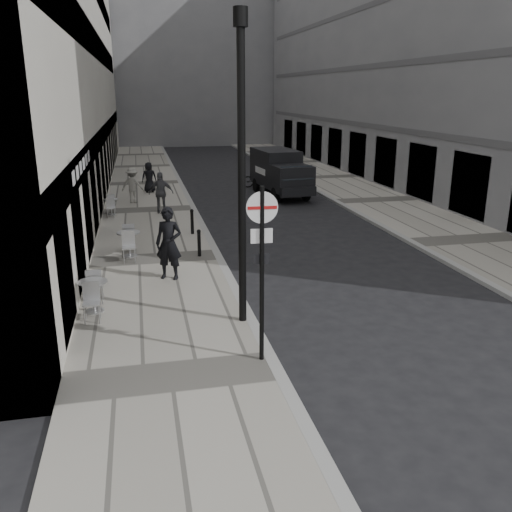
{
  "coord_description": "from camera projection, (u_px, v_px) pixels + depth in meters",
  "views": [
    {
      "loc": [
        -2.37,
        -6.45,
        5.2
      ],
      "look_at": [
        0.29,
        5.78,
        1.4
      ],
      "focal_mm": 38.0,
      "sensor_mm": 36.0,
      "label": 1
    }
  ],
  "objects": [
    {
      "name": "lamppost",
      "position": [
        242.0,
        159.0,
        11.51
      ],
      "size": [
        0.3,
        0.3,
        6.7
      ],
      "color": "black",
      "rests_on": "sidewalk"
    },
    {
      "name": "panel_van",
      "position": [
        279.0,
        170.0,
        28.02
      ],
      "size": [
        2.26,
        5.07,
        2.32
      ],
      "rotation": [
        0.0,
        0.0,
        0.09
      ],
      "color": "black",
      "rests_on": "ground"
    },
    {
      "name": "sidewalk",
      "position": [
        149.0,
        211.0,
        24.43
      ],
      "size": [
        4.0,
        60.0,
        0.12
      ],
      "primitive_type": "cube",
      "color": "#9E998F",
      "rests_on": "ground"
    },
    {
      "name": "cafe_table_far",
      "position": [
        111.0,
        205.0,
        23.23
      ],
      "size": [
        0.62,
        1.41,
        0.8
      ],
      "color": "silver",
      "rests_on": "sidewalk"
    },
    {
      "name": "bollard_far",
      "position": [
        192.0,
        222.0,
        20.1
      ],
      "size": [
        0.12,
        0.12,
        0.87
      ],
      "primitive_type": "cylinder",
      "color": "black",
      "rests_on": "sidewalk"
    },
    {
      "name": "pedestrian_c",
      "position": [
        149.0,
        177.0,
        28.39
      ],
      "size": [
        0.8,
        0.55,
        1.58
      ],
      "primitive_type": "imported",
      "rotation": [
        0.0,
        0.0,
        3.2
      ],
      "color": "black",
      "rests_on": "sidewalk"
    },
    {
      "name": "cafe_table_near",
      "position": [
        93.0,
        294.0,
        12.94
      ],
      "size": [
        0.71,
        1.6,
        0.91
      ],
      "color": "#AFAFB1",
      "rests_on": "sidewalk"
    },
    {
      "name": "pedestrian_a",
      "position": [
        161.0,
        193.0,
        23.43
      ],
      "size": [
        1.08,
        0.53,
        1.79
      ],
      "primitive_type": "imported",
      "rotation": [
        0.0,
        0.0,
        3.05
      ],
      "color": "#4D4E51",
      "rests_on": "sidewalk"
    },
    {
      "name": "pedestrian_b",
      "position": [
        133.0,
        185.0,
        25.68
      ],
      "size": [
        1.22,
        0.92,
        1.68
      ],
      "primitive_type": "imported",
      "rotation": [
        0.0,
        0.0,
        2.84
      ],
      "color": "gray",
      "rests_on": "sidewalk"
    },
    {
      "name": "ground",
      "position": [
        319.0,
        458.0,
        8.03
      ],
      "size": [
        120.0,
        120.0,
        0.0
      ],
      "primitive_type": "plane",
      "color": "black",
      "rests_on": "ground"
    },
    {
      "name": "bollard_near",
      "position": [
        199.0,
        244.0,
        17.37
      ],
      "size": [
        0.11,
        0.11,
        0.82
      ],
      "primitive_type": "cylinder",
      "color": "black",
      "rests_on": "sidewalk"
    },
    {
      "name": "building_far",
      "position": [
        167.0,
        35.0,
        57.49
      ],
      "size": [
        24.0,
        16.0,
        22.0
      ],
      "primitive_type": "cube",
      "color": "slate",
      "rests_on": "ground"
    },
    {
      "name": "far_sidewalk",
      "position": [
        376.0,
        201.0,
        26.67
      ],
      "size": [
        4.0,
        60.0,
        0.12
      ],
      "primitive_type": "cube",
      "color": "#9E998F",
      "rests_on": "ground"
    },
    {
      "name": "building_left",
      "position": [
        54.0,
        13.0,
        27.1
      ],
      "size": [
        4.0,
        45.0,
        18.0
      ],
      "primitive_type": "cube",
      "color": "beige",
      "rests_on": "ground"
    },
    {
      "name": "building_right",
      "position": [
        421.0,
        4.0,
        30.87
      ],
      "size": [
        6.0,
        45.0,
        20.0
      ],
      "primitive_type": "cube",
      "color": "slate",
      "rests_on": "ground"
    },
    {
      "name": "walking_man",
      "position": [
        169.0,
        243.0,
        15.11
      ],
      "size": [
        0.88,
        0.74,
        2.05
      ],
      "primitive_type": "imported",
      "rotation": [
        0.0,
        0.0,
        -0.4
      ],
      "color": "black",
      "rests_on": "sidewalk"
    },
    {
      "name": "cyclist",
      "position": [
        259.0,
        173.0,
        30.54
      ],
      "size": [
        1.98,
        0.89,
        2.06
      ],
      "rotation": [
        0.0,
        0.0,
        -0.12
      ],
      "color": "black",
      "rests_on": "ground"
    },
    {
      "name": "cafe_table_mid",
      "position": [
        129.0,
        242.0,
        17.33
      ],
      "size": [
        0.74,
        1.66,
        0.95
      ],
      "color": "#A4A4A6",
      "rests_on": "sidewalk"
    },
    {
      "name": "sign_post",
      "position": [
        262.0,
        252.0,
        10.11
      ],
      "size": [
        0.59,
        0.1,
        3.46
      ],
      "rotation": [
        0.0,
        0.0,
        -0.04
      ],
      "color": "black",
      "rests_on": "sidewalk"
    }
  ]
}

